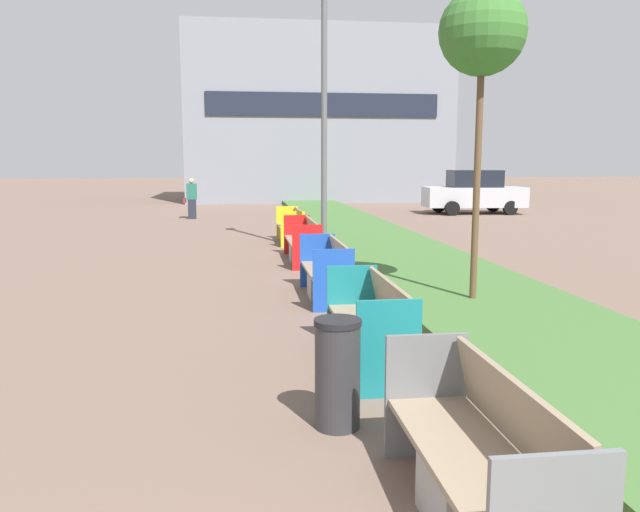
% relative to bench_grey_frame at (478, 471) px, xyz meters
% --- Properties ---
extents(planter_grass_strip, '(2.80, 120.00, 0.18)m').
position_rel_bench_grey_frame_xyz_m(planter_grass_strip, '(2.26, 8.91, -0.27)').
color(planter_grass_strip, '#426B33').
rests_on(planter_grass_strip, ground).
extents(building_backdrop, '(14.55, 7.83, 9.40)m').
position_rel_bench_grey_frame_xyz_m(building_backdrop, '(3.06, 33.57, 4.34)').
color(building_backdrop, gray).
rests_on(building_backdrop, ground).
extents(bench_grey_frame, '(0.65, 1.95, 0.94)m').
position_rel_bench_grey_frame_xyz_m(bench_grey_frame, '(0.00, 0.00, 0.00)').
color(bench_grey_frame, '#9E9B96').
rests_on(bench_grey_frame, ground).
extents(bench_teal_frame, '(0.65, 1.97, 0.94)m').
position_rel_bench_grey_frame_xyz_m(bench_teal_frame, '(0.00, 3.09, 0.00)').
color(bench_teal_frame, '#9E9B96').
rests_on(bench_teal_frame, ground).
extents(bench_blue_frame, '(0.65, 1.98, 0.94)m').
position_rel_bench_grey_frame_xyz_m(bench_blue_frame, '(0.00, 6.52, 0.00)').
color(bench_blue_frame, '#9E9B96').
rests_on(bench_blue_frame, ground).
extents(bench_red_frame, '(0.65, 2.39, 0.94)m').
position_rel_bench_grey_frame_xyz_m(bench_red_frame, '(0.01, 10.32, 0.01)').
color(bench_red_frame, '#9E9B96').
rests_on(bench_red_frame, ground).
extents(bench_yellow_frame, '(0.65, 1.90, 0.94)m').
position_rel_bench_grey_frame_xyz_m(bench_yellow_frame, '(-0.00, 13.59, -0.00)').
color(bench_yellow_frame, '#9E9B96').
rests_on(bench_yellow_frame, ground).
extents(litter_bin, '(0.39, 0.39, 0.92)m').
position_rel_bench_grey_frame_xyz_m(litter_bin, '(-0.61, 1.54, 0.10)').
color(litter_bin, '#2D2D30').
rests_on(litter_bin, ground).
extents(street_lamp_post, '(0.24, 0.44, 8.08)m').
position_rel_bench_grey_frame_xyz_m(street_lamp_post, '(0.61, 11.41, 4.06)').
color(street_lamp_post, '#56595B').
rests_on(street_lamp_post, ground).
extents(sapling_tree_near, '(1.23, 1.23, 4.63)m').
position_rel_bench_grey_frame_xyz_m(sapling_tree_near, '(2.05, 5.42, 3.61)').
color(sapling_tree_near, brown).
rests_on(sapling_tree_near, ground).
extents(pedestrian_walking, '(0.53, 0.24, 1.58)m').
position_rel_bench_grey_frame_xyz_m(pedestrian_walking, '(-3.24, 21.40, 0.43)').
color(pedestrian_walking, '#232633').
rests_on(pedestrian_walking, ground).
extents(parked_car_distant, '(4.33, 2.10, 1.86)m').
position_rel_bench_grey_frame_xyz_m(parked_car_distant, '(8.60, 22.41, 0.55)').
color(parked_car_distant, '#B7BABF').
rests_on(parked_car_distant, ground).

